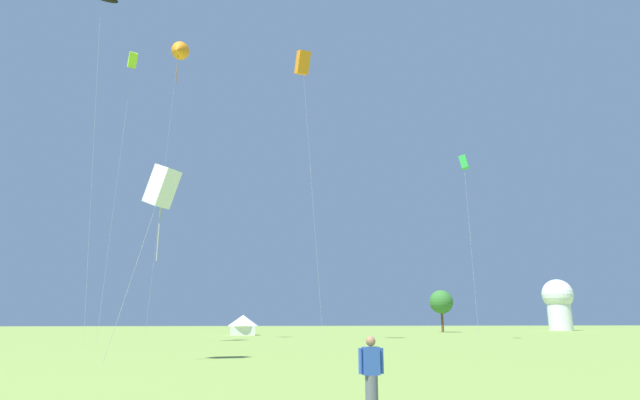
# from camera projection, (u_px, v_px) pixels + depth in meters

# --- Properties ---
(kite_orange_delta) EXTENTS (2.46, 2.85, 34.68)m
(kite_orange_delta) POSITION_uv_depth(u_px,v_px,m) (178.00, 50.00, 59.46)
(kite_orange_delta) COLOR orange
(kite_orange_delta) RESTS_ON ground
(kite_orange_box) EXTENTS (2.88, 3.54, 32.20)m
(kite_orange_box) POSITION_uv_depth(u_px,v_px,m) (303.00, 63.00, 57.24)
(kite_orange_box) COLOR orange
(kite_orange_box) RESTS_ON ground
(kite_green_box) EXTENTS (1.33, 2.30, 20.79)m
(kite_green_box) POSITION_uv_depth(u_px,v_px,m) (464.00, 163.00, 58.07)
(kite_green_box) COLOR green
(kite_green_box) RESTS_ON ground
(kite_lime_box) EXTENTS (1.26, 3.04, 28.70)m
(kite_lime_box) POSITION_uv_depth(u_px,v_px,m) (132.00, 61.00, 50.89)
(kite_lime_box) COLOR #99DB2D
(kite_lime_box) RESTS_ON ground
(kite_white_box) EXTENTS (3.08, 1.93, 10.46)m
(kite_white_box) POSITION_uv_depth(u_px,v_px,m) (162.00, 187.00, 27.54)
(kite_white_box) COLOR white
(kite_white_box) RESTS_ON ground
(person_spectator) EXTENTS (0.57, 0.28, 1.73)m
(person_spectator) POSITION_uv_depth(u_px,v_px,m) (371.00, 378.00, 11.03)
(person_spectator) COLOR #565B66
(person_spectator) RESTS_ON ground
(festival_tent_right) EXTENTS (4.40, 4.40, 2.86)m
(festival_tent_right) POSITION_uv_depth(u_px,v_px,m) (243.00, 324.00, 73.02)
(festival_tent_right) COLOR white
(festival_tent_right) RESTS_ON ground
(observatory_dome) EXTENTS (6.40, 6.40, 10.80)m
(observatory_dome) POSITION_uv_depth(u_px,v_px,m) (558.00, 302.00, 107.96)
(observatory_dome) COLOR white
(observatory_dome) RESTS_ON ground
(tree_distant_left) EXTENTS (4.28, 4.28, 7.55)m
(tree_distant_left) POSITION_uv_depth(u_px,v_px,m) (441.00, 302.00, 91.99)
(tree_distant_left) COLOR brown
(tree_distant_left) RESTS_ON ground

